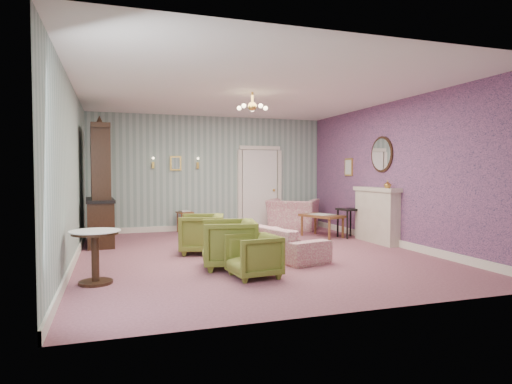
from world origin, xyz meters
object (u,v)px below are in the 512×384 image
object	(u,v)px
olive_chair_a	(254,254)
pedestal_table	(95,257)
olive_chair_b	(229,241)
wingback_chair	(293,209)
dresser	(99,182)
fireplace	(377,215)
sofa_chintz	(280,236)
olive_chair_c	(201,232)
side_table_black	(349,223)
coffee_table	(322,226)

from	to	relation	value
olive_chair_a	pedestal_table	xyz separation A→B (m)	(-2.09, 0.31, 0.02)
olive_chair_a	olive_chair_b	size ratio (longest dim) A/B	0.81
olive_chair_b	wingback_chair	xyz separation A→B (m)	(2.71, 3.89, 0.11)
pedestal_table	dresser	bearing A→B (deg)	90.53
olive_chair_b	fireplace	bearing A→B (deg)	121.97
sofa_chintz	pedestal_table	distance (m)	3.14
sofa_chintz	wingback_chair	world-z (taller)	wingback_chair
dresser	olive_chair_b	bearing A→B (deg)	-59.91
olive_chair_c	wingback_chair	xyz separation A→B (m)	(2.88, 2.54, 0.13)
olive_chair_a	wingback_chair	xyz separation A→B (m)	(2.54, 4.60, 0.19)
wingback_chair	olive_chair_a	bearing A→B (deg)	97.01
wingback_chair	dresser	size ratio (longest dim) A/B	0.47
olive_chair_b	wingback_chair	distance (m)	4.74
sofa_chintz	pedestal_table	world-z (taller)	sofa_chintz
olive_chair_a	sofa_chintz	size ratio (longest dim) A/B	0.36
sofa_chintz	fireplace	size ratio (longest dim) A/B	1.34
olive_chair_b	side_table_black	world-z (taller)	olive_chair_b
wingback_chair	fireplace	world-z (taller)	fireplace
dresser	olive_chair_a	bearing A→B (deg)	-63.20
olive_chair_b	coffee_table	size ratio (longest dim) A/B	0.82
coffee_table	pedestal_table	size ratio (longest dim) A/B	1.41
sofa_chintz	dresser	size ratio (longest dim) A/B	0.73
olive_chair_a	olive_chair_c	world-z (taller)	olive_chair_c
olive_chair_a	pedestal_table	size ratio (longest dim) A/B	0.93
olive_chair_b	fireplace	world-z (taller)	fireplace
fireplace	side_table_black	world-z (taller)	fireplace
olive_chair_a	sofa_chintz	distance (m)	1.56
dresser	pedestal_table	distance (m)	3.51
olive_chair_b	sofa_chintz	bearing A→B (deg)	128.98
olive_chair_b	coffee_table	xyz separation A→B (m)	(2.85, 2.51, -0.15)
sofa_chintz	wingback_chair	xyz separation A→B (m)	(1.65, 3.31, 0.16)
olive_chair_c	wingback_chair	bearing A→B (deg)	146.47
olive_chair_c	olive_chair_a	bearing A→B (deg)	24.37
wingback_chair	coffee_table	bearing A→B (deg)	131.61
wingback_chair	dresser	distance (m)	4.81
dresser	side_table_black	distance (m)	5.45
olive_chair_c	sofa_chintz	bearing A→B (deg)	72.99
sofa_chintz	side_table_black	bearing A→B (deg)	-70.56
sofa_chintz	wingback_chair	bearing A→B (deg)	-41.83
olive_chair_c	dresser	distance (m)	2.58
olive_chair_c	fireplace	distance (m)	3.73
dresser	wingback_chair	bearing A→B (deg)	7.86
olive_chair_a	side_table_black	xyz separation A→B (m)	(3.18, 2.87, 0.00)
sofa_chintz	olive_chair_c	bearing A→B (deg)	42.61
olive_chair_a	olive_chair_b	world-z (taller)	olive_chair_b
olive_chair_a	dresser	size ratio (longest dim) A/B	0.26
pedestal_table	side_table_black	bearing A→B (deg)	25.99
olive_chair_b	dresser	xyz separation A→B (m)	(-1.95, 2.98, 0.87)
olive_chair_b	wingback_chair	world-z (taller)	wingback_chair
olive_chair_c	sofa_chintz	distance (m)	1.45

